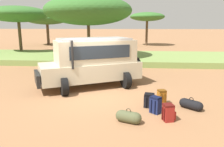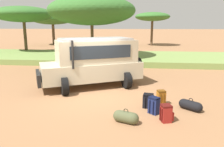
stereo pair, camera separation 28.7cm
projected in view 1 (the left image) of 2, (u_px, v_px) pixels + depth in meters
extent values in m
plane|color=#936642|center=(92.00, 96.00, 9.70)|extent=(320.00, 320.00, 0.00)
cube|color=olive|center=(111.00, 58.00, 19.46)|extent=(120.00, 7.00, 0.44)
cube|color=beige|center=(91.00, 71.00, 11.00)|extent=(5.22, 3.95, 0.84)
cube|color=beige|center=(95.00, 51.00, 10.88)|extent=(4.21, 3.35, 1.10)
cube|color=#232D38|center=(64.00, 54.00, 10.32)|extent=(0.77, 1.41, 0.77)
cube|color=#232D38|center=(101.00, 52.00, 10.06)|extent=(2.63, 1.39, 0.60)
cube|color=#232D38|center=(90.00, 48.00, 11.68)|extent=(2.63, 1.39, 0.60)
cube|color=#B7B7B7|center=(94.00, 39.00, 10.73)|extent=(3.83, 3.10, 0.10)
cube|color=black|center=(37.00, 79.00, 10.07)|extent=(0.89, 1.51, 0.56)
cylinder|color=black|center=(72.00, 55.00, 9.50)|extent=(0.10, 0.10, 1.25)
cylinder|color=black|center=(64.00, 87.00, 9.65)|extent=(0.62, 0.84, 0.80)
cylinder|color=black|center=(57.00, 77.00, 11.39)|extent=(0.62, 0.84, 0.80)
cylinder|color=black|center=(126.00, 80.00, 10.79)|extent=(0.62, 0.84, 0.80)
cylinder|color=black|center=(111.00, 72.00, 12.53)|extent=(0.62, 0.84, 0.80)
cylinder|color=black|center=(136.00, 64.00, 11.94)|extent=(0.53, 0.75, 0.74)
cube|color=black|center=(149.00, 101.00, 8.30)|extent=(0.43, 0.37, 0.47)
cube|color=black|center=(150.00, 101.00, 8.50)|extent=(0.29, 0.13, 0.26)
cube|color=black|center=(149.00, 95.00, 8.24)|extent=(0.41, 0.39, 0.07)
cylinder|color=black|center=(146.00, 103.00, 8.16)|extent=(0.04, 0.04, 0.40)
cylinder|color=black|center=(151.00, 103.00, 8.11)|extent=(0.04, 0.04, 0.40)
cube|color=#B26619|center=(162.00, 98.00, 8.63)|extent=(0.37, 0.33, 0.51)
cube|color=#B26619|center=(160.00, 98.00, 8.80)|extent=(0.24, 0.14, 0.28)
cube|color=#62380E|center=(162.00, 91.00, 8.57)|extent=(0.36, 0.34, 0.07)
cylinder|color=#62380E|center=(162.00, 99.00, 8.47)|extent=(0.04, 0.04, 0.44)
cylinder|color=#62380E|center=(165.00, 99.00, 8.50)|extent=(0.04, 0.04, 0.44)
cube|color=navy|center=(155.00, 106.00, 7.72)|extent=(0.43, 0.42, 0.55)
cube|color=navy|center=(158.00, 106.00, 7.84)|extent=(0.25, 0.24, 0.30)
cube|color=black|center=(156.00, 98.00, 7.65)|extent=(0.42, 0.42, 0.07)
cylinder|color=black|center=(151.00, 106.00, 7.68)|extent=(0.04, 0.04, 0.47)
cylinder|color=black|center=(155.00, 107.00, 7.57)|extent=(0.04, 0.04, 0.47)
cube|color=maroon|center=(168.00, 113.00, 7.10)|extent=(0.37, 0.40, 0.51)
cube|color=maroon|center=(173.00, 115.00, 7.15)|extent=(0.14, 0.26, 0.28)
cube|color=#4D100E|center=(169.00, 105.00, 7.04)|extent=(0.38, 0.39, 0.07)
cylinder|color=#4D100E|center=(162.00, 113.00, 7.14)|extent=(0.04, 0.04, 0.43)
cylinder|color=#4D100E|center=(164.00, 115.00, 7.00)|extent=(0.04, 0.04, 0.43)
cylinder|color=#4C5133|center=(128.00, 117.00, 6.99)|extent=(0.60, 0.53, 0.38)
sphere|color=#4C5133|center=(136.00, 118.00, 6.89)|extent=(0.37, 0.37, 0.37)
sphere|color=#4C5133|center=(121.00, 116.00, 7.10)|extent=(0.37, 0.37, 0.37)
torus|color=#2D301E|center=(129.00, 111.00, 6.95)|extent=(0.16, 0.08, 0.16)
cylinder|color=black|center=(191.00, 104.00, 8.11)|extent=(0.66, 0.63, 0.36)
sphere|color=black|center=(198.00, 106.00, 7.92)|extent=(0.35, 0.35, 0.35)
sphere|color=black|center=(184.00, 103.00, 8.30)|extent=(0.35, 0.35, 0.35)
torus|color=black|center=(191.00, 99.00, 8.07)|extent=(0.14, 0.12, 0.16)
cylinder|color=brown|center=(48.00, 34.00, 33.93)|extent=(0.41, 0.41, 3.25)
ellipsoid|color=#336628|center=(47.00, 19.00, 33.42)|extent=(6.51, 6.67, 1.70)
cylinder|color=brown|center=(20.00, 38.00, 22.77)|extent=(0.31, 0.31, 3.45)
ellipsoid|color=#336628|center=(18.00, 14.00, 22.25)|extent=(6.08, 6.65, 1.62)
cylinder|color=brown|center=(89.00, 43.00, 18.38)|extent=(0.25, 0.25, 3.20)
ellipsoid|color=#336628|center=(88.00, 11.00, 17.81)|extent=(7.18, 6.80, 2.38)
cylinder|color=brown|center=(147.00, 33.00, 33.00)|extent=(0.35, 0.35, 3.71)
ellipsoid|color=#336628|center=(147.00, 17.00, 32.48)|extent=(5.14, 5.17, 1.31)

